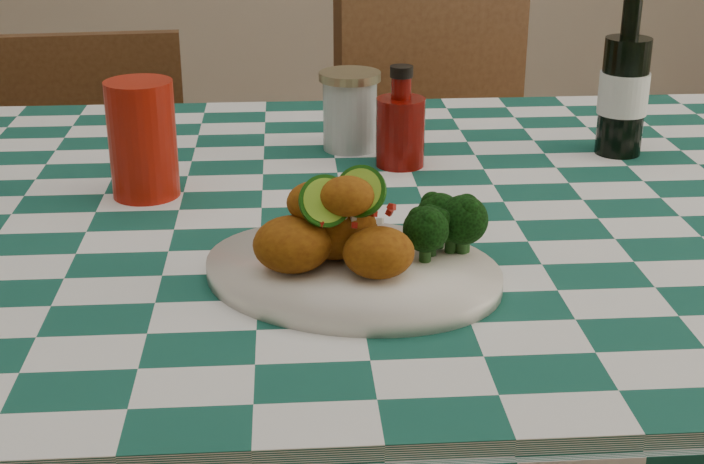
{
  "coord_description": "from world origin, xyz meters",
  "views": [
    {
      "loc": [
        -0.07,
        -1.15,
        1.22
      ],
      "look_at": [
        -0.0,
        -0.22,
        0.84
      ],
      "focal_mm": 50.0,
      "sensor_mm": 36.0,
      "label": 1
    }
  ],
  "objects_px": {
    "fried_chicken_pile": "(346,222)",
    "plate": "(352,273)",
    "wooden_chair_left": "(99,250)",
    "ketchup_bottle": "(401,117)",
    "mason_jar": "(350,111)",
    "beer_bottle": "(626,73)",
    "wooden_chair_right": "(476,211)",
    "red_tumbler": "(143,139)"
  },
  "relations": [
    {
      "from": "ketchup_bottle",
      "to": "plate",
      "type": "bearing_deg",
      "value": -104.02
    },
    {
      "from": "fried_chicken_pile",
      "to": "wooden_chair_right",
      "type": "distance_m",
      "value": 1.07
    },
    {
      "from": "wooden_chair_right",
      "to": "red_tumbler",
      "type": "bearing_deg",
      "value": -151.18
    },
    {
      "from": "fried_chicken_pile",
      "to": "wooden_chair_left",
      "type": "distance_m",
      "value": 1.16
    },
    {
      "from": "plate",
      "to": "mason_jar",
      "type": "xyz_separation_m",
      "value": [
        0.03,
        0.46,
        0.05
      ]
    },
    {
      "from": "plate",
      "to": "beer_bottle",
      "type": "bearing_deg",
      "value": 44.44
    },
    {
      "from": "beer_bottle",
      "to": "mason_jar",
      "type": "bearing_deg",
      "value": 172.75
    },
    {
      "from": "mason_jar",
      "to": "wooden_chair_right",
      "type": "bearing_deg",
      "value": 58.57
    },
    {
      "from": "mason_jar",
      "to": "wooden_chair_left",
      "type": "xyz_separation_m",
      "value": [
        -0.49,
        0.51,
        -0.43
      ]
    },
    {
      "from": "fried_chicken_pile",
      "to": "ketchup_bottle",
      "type": "height_order",
      "value": "ketchup_bottle"
    },
    {
      "from": "fried_chicken_pile",
      "to": "ketchup_bottle",
      "type": "distance_m",
      "value": 0.39
    },
    {
      "from": "red_tumbler",
      "to": "mason_jar",
      "type": "xyz_separation_m",
      "value": [
        0.28,
        0.18,
        -0.02
      ]
    },
    {
      "from": "red_tumbler",
      "to": "ketchup_bottle",
      "type": "height_order",
      "value": "red_tumbler"
    },
    {
      "from": "fried_chicken_pile",
      "to": "mason_jar",
      "type": "relative_size",
      "value": 1.32
    },
    {
      "from": "beer_bottle",
      "to": "wooden_chair_right",
      "type": "relative_size",
      "value": 0.24
    },
    {
      "from": "plate",
      "to": "ketchup_bottle",
      "type": "bearing_deg",
      "value": 75.98
    },
    {
      "from": "plate",
      "to": "mason_jar",
      "type": "distance_m",
      "value": 0.46
    },
    {
      "from": "plate",
      "to": "fried_chicken_pile",
      "type": "xyz_separation_m",
      "value": [
        -0.01,
        0.0,
        0.06
      ]
    },
    {
      "from": "plate",
      "to": "red_tumbler",
      "type": "bearing_deg",
      "value": 131.55
    },
    {
      "from": "fried_chicken_pile",
      "to": "beer_bottle",
      "type": "bearing_deg",
      "value": 44.05
    },
    {
      "from": "beer_bottle",
      "to": "wooden_chair_right",
      "type": "bearing_deg",
      "value": 99.79
    },
    {
      "from": "red_tumbler",
      "to": "ketchup_bottle",
      "type": "distance_m",
      "value": 0.36
    },
    {
      "from": "red_tumbler",
      "to": "wooden_chair_left",
      "type": "distance_m",
      "value": 0.85
    },
    {
      "from": "fried_chicken_pile",
      "to": "red_tumbler",
      "type": "bearing_deg",
      "value": 130.88
    },
    {
      "from": "ketchup_bottle",
      "to": "mason_jar",
      "type": "xyz_separation_m",
      "value": [
        -0.06,
        0.08,
        -0.01
      ]
    },
    {
      "from": "ketchup_bottle",
      "to": "beer_bottle",
      "type": "height_order",
      "value": "beer_bottle"
    },
    {
      "from": "mason_jar",
      "to": "wooden_chair_left",
      "type": "relative_size",
      "value": 0.14
    },
    {
      "from": "wooden_chair_left",
      "to": "plate",
      "type": "bearing_deg",
      "value": -69.15
    },
    {
      "from": "wooden_chair_right",
      "to": "ketchup_bottle",
      "type": "bearing_deg",
      "value": -132.72
    },
    {
      "from": "beer_bottle",
      "to": "wooden_chair_right",
      "type": "xyz_separation_m",
      "value": [
        -0.09,
        0.54,
        -0.41
      ]
    },
    {
      "from": "plate",
      "to": "fried_chicken_pile",
      "type": "height_order",
      "value": "fried_chicken_pile"
    },
    {
      "from": "plate",
      "to": "red_tumbler",
      "type": "height_order",
      "value": "red_tumbler"
    },
    {
      "from": "beer_bottle",
      "to": "wooden_chair_left",
      "type": "height_order",
      "value": "beer_bottle"
    },
    {
      "from": "red_tumbler",
      "to": "wooden_chair_right",
      "type": "xyz_separation_m",
      "value": [
        0.57,
        0.67,
        -0.37
      ]
    },
    {
      "from": "red_tumbler",
      "to": "fried_chicken_pile",
      "type": "bearing_deg",
      "value": -49.12
    },
    {
      "from": "fried_chicken_pile",
      "to": "red_tumbler",
      "type": "xyz_separation_m",
      "value": [
        -0.24,
        0.28,
        0.01
      ]
    },
    {
      "from": "fried_chicken_pile",
      "to": "beer_bottle",
      "type": "height_order",
      "value": "beer_bottle"
    },
    {
      "from": "plate",
      "to": "mason_jar",
      "type": "relative_size",
      "value": 2.74
    },
    {
      "from": "fried_chicken_pile",
      "to": "plate",
      "type": "bearing_deg",
      "value": 0.0
    },
    {
      "from": "wooden_chair_right",
      "to": "fried_chicken_pile",
      "type": "bearing_deg",
      "value": -129.85
    },
    {
      "from": "fried_chicken_pile",
      "to": "red_tumbler",
      "type": "height_order",
      "value": "red_tumbler"
    },
    {
      "from": "red_tumbler",
      "to": "wooden_chair_left",
      "type": "height_order",
      "value": "red_tumbler"
    }
  ]
}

